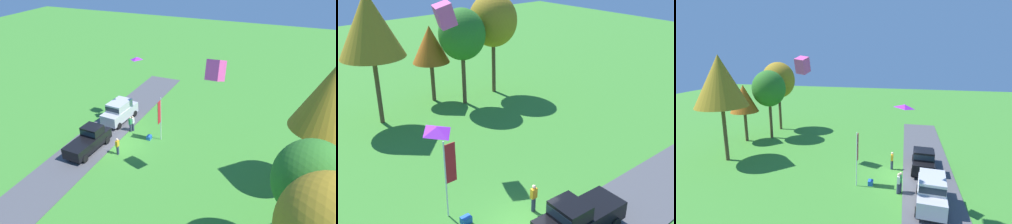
{
  "view_description": "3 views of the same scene",
  "coord_description": "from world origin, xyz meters",
  "views": [
    {
      "loc": [
        22.86,
        14.58,
        17.46
      ],
      "look_at": [
        0.36,
        5.35,
        4.86
      ],
      "focal_mm": 35.0,
      "sensor_mm": 36.0,
      "label": 1
    },
    {
      "loc": [
        -11.3,
        -11.99,
        13.83
      ],
      "look_at": [
        2.28,
        4.24,
        4.58
      ],
      "focal_mm": 42.0,
      "sensor_mm": 36.0,
      "label": 2
    },
    {
      "loc": [
        -22.02,
        -0.05,
        10.68
      ],
      "look_at": [
        2.05,
        5.52,
        5.13
      ],
      "focal_mm": 28.0,
      "sensor_mm": 36.0,
      "label": 3
    }
  ],
  "objects": [
    {
      "name": "flag_banner",
      "position": [
        -2.3,
        3.41,
        2.9
      ],
      "size": [
        0.71,
        0.08,
        4.59
      ],
      "color": "silver",
      "rests_on": "ground"
    },
    {
      "name": "car_pickup_by_flagpole",
      "position": [
        1.65,
        -2.1,
        1.11
      ],
      "size": [
        5.09,
        2.26,
        2.14
      ],
      "color": "black",
      "rests_on": "ground"
    },
    {
      "name": "cooler_box",
      "position": [
        -2.13,
        2.29,
        0.2
      ],
      "size": [
        0.56,
        0.4,
        0.4
      ],
      "primitive_type": "cube",
      "color": "blue",
      "rests_on": "ground"
    },
    {
      "name": "tree_lone_near",
      "position": [
        -0.21,
        17.23,
        8.07
      ],
      "size": [
        5.03,
        5.03,
        10.61
      ],
      "color": "brown",
      "rests_on": "ground"
    },
    {
      "name": "pavement_strip",
      "position": [
        0.0,
        -2.51,
        0.03
      ],
      "size": [
        36.0,
        4.4,
        0.06
      ],
      "primitive_type": "cube",
      "color": "#4C4C51",
      "rests_on": "ground"
    },
    {
      "name": "person_beside_suv",
      "position": [
        -2.8,
        -0.13,
        0.88
      ],
      "size": [
        0.36,
        0.24,
        1.71
      ],
      "color": "#2D334C",
      "rests_on": "ground"
    },
    {
      "name": "tree_far_right",
      "position": [
        7.46,
        16.37,
        6.37
      ],
      "size": [
        4.1,
        4.1,
        8.66
      ],
      "color": "brown",
      "rests_on": "ground"
    },
    {
      "name": "ground_plane",
      "position": [
        0.0,
        0.0,
        0.0
      ],
      "size": [
        120.0,
        120.0,
        0.0
      ],
      "primitive_type": "plane",
      "color": "#3D842D"
    },
    {
      "name": "kite_box_topmost",
      "position": [
        1.69,
        9.48,
        9.58
      ],
      "size": [
        1.68,
        1.32,
        1.8
      ],
      "primitive_type": "cube",
      "rotation": [
        -0.12,
        0.3,
        2.84
      ],
      "color": "#EA4C9E"
    },
    {
      "name": "car_suv_near_entrance",
      "position": [
        -4.37,
        -2.27,
        1.3
      ],
      "size": [
        4.73,
        2.32,
        2.28
      ],
      "color": "#B7B7BC",
      "rests_on": "ground"
    },
    {
      "name": "kite_diamond_trailing_tail",
      "position": [
        -4.77,
        -0.15,
        7.3
      ],
      "size": [
        1.0,
        1.12,
        0.37
      ],
      "primitive_type": "pyramid",
      "rotation": [
        -0.11,
        0.0,
        3.23
      ],
      "color": "purple"
    },
    {
      "name": "person_on_lawn",
      "position": [
        1.32,
        0.73,
        0.88
      ],
      "size": [
        0.36,
        0.24,
        1.71
      ],
      "color": "#2D334C",
      "rests_on": "ground"
    },
    {
      "name": "person_watching_sky",
      "position": [
        -3.04,
        0.02,
        0.88
      ],
      "size": [
        0.36,
        0.24,
        1.71
      ],
      "color": "#2D334C",
      "rests_on": "ground"
    }
  ]
}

